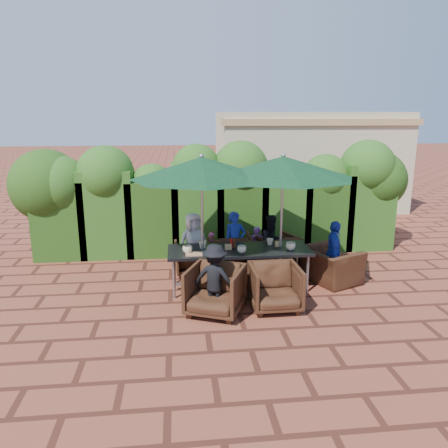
{
  "coord_description": "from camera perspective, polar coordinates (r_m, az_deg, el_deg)",
  "views": [
    {
      "loc": [
        -0.95,
        -7.49,
        3.1
      ],
      "look_at": [
        -0.09,
        0.4,
        1.12
      ],
      "focal_mm": 35.0,
      "sensor_mm": 36.0,
      "label": 1
    }
  ],
  "objects": [
    {
      "name": "child_right",
      "position": [
        9.13,
        4.33,
        -3.02
      ],
      "size": [
        0.37,
        0.33,
        0.86
      ],
      "primitive_type": "imported",
      "rotation": [
        0.0,
        0.0,
        -0.27
      ],
      "color": "#A553B4",
      "rests_on": "ground"
    },
    {
      "name": "chair_far_mid",
      "position": [
        8.99,
        0.98,
        -3.39
      ],
      "size": [
        0.83,
        0.78,
        0.82
      ],
      "primitive_type": "imported",
      "rotation": [
        0.0,
        0.0,
        3.1
      ],
      "color": "black",
      "rests_on": "ground"
    },
    {
      "name": "adult_near_left",
      "position": [
        7.0,
        -1.19,
        -7.16
      ],
      "size": [
        0.8,
        0.6,
        1.14
      ],
      "primitive_type": "imported",
      "rotation": [
        0.0,
        0.0,
        2.74
      ],
      "color": "black",
      "rests_on": "ground"
    },
    {
      "name": "number_block_left",
      "position": [
        7.86,
        0.56,
        -3.01
      ],
      "size": [
        0.12,
        0.06,
        0.1
      ],
      "primitive_type": "cube",
      "color": "tan",
      "rests_on": "dining_table"
    },
    {
      "name": "cup_d",
      "position": [
        8.19,
        6.02,
        -2.31
      ],
      "size": [
        0.13,
        0.13,
        0.12
      ],
      "primitive_type": "imported",
      "color": "beige",
      "rests_on": "dining_table"
    },
    {
      "name": "umbrella_left",
      "position": [
        7.61,
        -2.95,
        7.29
      ],
      "size": [
        2.5,
        2.5,
        2.46
      ],
      "color": "gray",
      "rests_on": "ground"
    },
    {
      "name": "adult_far_left",
      "position": [
        8.71,
        -4.0,
        -2.56
      ],
      "size": [
        0.7,
        0.54,
        1.25
      ],
      "primitive_type": "imported",
      "rotation": [
        0.0,
        0.0,
        0.32
      ],
      "color": "silver",
      "rests_on": "ground"
    },
    {
      "name": "number_block_right",
      "position": [
        8.1,
        7.13,
        -2.6
      ],
      "size": [
        0.12,
        0.06,
        0.1
      ],
      "primitive_type": "cube",
      "color": "tan",
      "rests_on": "dining_table"
    },
    {
      "name": "serving_tray",
      "position": [
        7.63,
        -3.73,
        -3.9
      ],
      "size": [
        0.35,
        0.25,
        0.02
      ],
      "primitive_type": "cube",
      "color": "#A4744F",
      "rests_on": "dining_table"
    },
    {
      "name": "child_left",
      "position": [
        9.02,
        -1.58,
        -3.52
      ],
      "size": [
        0.29,
        0.24,
        0.77
      ],
      "primitive_type": "imported",
      "rotation": [
        0.0,
        0.0,
        -0.05
      ],
      "color": "#D94C95",
      "rests_on": "ground"
    },
    {
      "name": "dining_table",
      "position": [
        7.94,
        1.99,
        -3.78
      ],
      "size": [
        2.57,
        0.9,
        0.75
      ],
      "color": "black",
      "rests_on": "ground"
    },
    {
      "name": "cup_e",
      "position": [
        7.93,
        8.69,
        -2.88
      ],
      "size": [
        0.18,
        0.18,
        0.14
      ],
      "primitive_type": "imported",
      "color": "beige",
      "rests_on": "dining_table"
    },
    {
      "name": "sauce_bottle",
      "position": [
        7.93,
        1.38,
        -2.59
      ],
      "size": [
        0.04,
        0.04,
        0.17
      ],
      "primitive_type": "cylinder",
      "color": "#4C230C",
      "rests_on": "dining_table"
    },
    {
      "name": "pedestrian_a",
      "position": [
        12.12,
        5.55,
        3.04
      ],
      "size": [
        1.6,
        1.0,
        1.62
      ],
      "primitive_type": "imported",
      "rotation": [
        0.0,
        0.0,
        2.81
      ],
      "color": "#268E4A",
      "rests_on": "ground"
    },
    {
      "name": "adult_far_right",
      "position": [
        8.96,
        6.28,
        -2.43
      ],
      "size": [
        0.63,
        0.48,
        1.15
      ],
      "primitive_type": "imported",
      "rotation": [
        0.0,
        0.0,
        0.28
      ],
      "color": "black",
      "rests_on": "ground"
    },
    {
      "name": "chair_far_left",
      "position": [
        8.78,
        -4.06,
        -4.2
      ],
      "size": [
        0.74,
        0.69,
        0.72
      ],
      "primitive_type": "imported",
      "rotation": [
        0.0,
        0.0,
        3.2
      ],
      "color": "black",
      "rests_on": "ground"
    },
    {
      "name": "adult_end_right",
      "position": [
        8.47,
        14.13,
        -3.61
      ],
      "size": [
        0.51,
        0.77,
        1.2
      ],
      "primitive_type": "imported",
      "rotation": [
        0.0,
        0.0,
        1.33
      ],
      "color": "#1F34A9",
      "rests_on": "ground"
    },
    {
      "name": "cup_c",
      "position": [
        7.68,
        2.33,
        -3.32
      ],
      "size": [
        0.16,
        0.16,
        0.13
      ],
      "primitive_type": "imported",
      "color": "beige",
      "rests_on": "dining_table"
    },
    {
      "name": "pedestrian_b",
      "position": [
        12.45,
        8.78,
        3.82
      ],
      "size": [
        1.0,
        0.75,
        1.86
      ],
      "primitive_type": "imported",
      "rotation": [
        0.0,
        0.0,
        3.39
      ],
      "color": "#D94C95",
      "rests_on": "ground"
    },
    {
      "name": "building",
      "position": [
        15.22,
        10.89,
        8.14
      ],
      "size": [
        6.2,
        3.08,
        3.2
      ],
      "color": "beige",
      "rests_on": "ground"
    },
    {
      "name": "ground",
      "position": [
        8.16,
        0.92,
        -8.32
      ],
      "size": [
        80.0,
        80.0,
        0.0
      ],
      "primitive_type": "plane",
      "color": "brown",
      "rests_on": "ground"
    },
    {
      "name": "ketchup_bottle",
      "position": [
        7.96,
        0.98,
        -2.54
      ],
      "size": [
        0.04,
        0.04,
        0.17
      ],
      "primitive_type": "cylinder",
      "color": "#B20C0A",
      "rests_on": "dining_table"
    },
    {
      "name": "hedge_wall",
      "position": [
        9.99,
        -1.62,
        4.02
      ],
      "size": [
        9.1,
        1.6,
        2.56
      ],
      "color": "#18380F",
      "rests_on": "ground"
    },
    {
      "name": "chair_end_right",
      "position": [
        8.54,
        13.75,
        -4.55
      ],
      "size": [
        1.0,
        1.19,
        0.88
      ],
      "primitive_type": "imported",
      "rotation": [
        0.0,
        0.0,
        1.98
      ],
      "color": "black",
      "rests_on": "ground"
    },
    {
      "name": "umbrella_right",
      "position": [
        7.79,
        7.71,
        7.35
      ],
      "size": [
        2.54,
        2.54,
        2.46
      ],
      "color": "gray",
      "rests_on": "ground"
    },
    {
      "name": "chair_far_right",
      "position": [
        9.12,
        6.86,
        -3.39
      ],
      "size": [
        0.96,
        0.93,
        0.78
      ],
      "primitive_type": "imported",
      "rotation": [
        0.0,
        0.0,
        3.49
      ],
      "color": "black",
      "rests_on": "ground"
    },
    {
      "name": "pedestrian_c",
      "position": [
        12.69,
        14.87,
        3.66
      ],
      "size": [
        1.14,
        1.27,
        1.85
      ],
      "primitive_type": "imported",
      "rotation": [
        0.0,
        0.0,
        2.21
      ],
      "color": "gray",
      "rests_on": "ground"
    },
    {
      "name": "chair_near_right",
      "position": [
        7.24,
        6.71,
        -7.93
      ],
      "size": [
        0.81,
        0.76,
        0.82
      ],
      "primitive_type": "imported",
      "rotation": [
        0.0,
        0.0,
        0.02
      ],
      "color": "black",
      "rests_on": "ground"
    },
    {
      "name": "cup_b",
      "position": [
        7.94,
        -2.81,
        -2.68
      ],
      "size": [
        0.15,
        0.15,
        0.14
      ],
      "primitive_type": "imported",
      "color": "beige",
      "rests_on": "dining_table"
    },
    {
      "name": "cup_a",
      "position": [
        7.68,
        -4.79,
        -3.33
      ],
      "size": [
        0.17,
        0.17,
        0.13
      ],
      "primitive_type": "imported",
      "color": "beige",
      "rests_on": "dining_table"
    },
    {
      "name": "adult_far_mid",
      "position": [
        8.8,
        1.44,
        -2.37
      ],
      "size": [
        0.51,
        0.45,
        1.24
      ],
      "primitive_type": "imported",
      "rotation": [
        0.0,
        0.0,
        0.21
      ],
      "color": "#1F34A9",
      "rests_on": "ground"
    },
    {
      "name": "chair_near_left",
      "position": [
        7.02,
        -1.16,
        -8.36
      ],
      "size": [
        1.07,
        1.05,
        0.86
      ],
      "primitive_type": "imported",
      "rotation": [
        0.0,
        0.0,
        -0.4
      ],
      "color": "black",
      "rests_on": "ground"
    }
  ]
}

